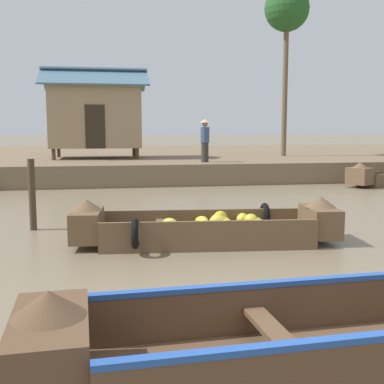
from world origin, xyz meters
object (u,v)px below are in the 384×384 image
(banana_boat, at_px, (208,227))
(mooring_post, at_px, (32,195))
(vendor_person, at_px, (205,138))
(stilt_house_left, at_px, (95,114))
(palm_tree_near, at_px, (287,12))

(banana_boat, height_order, mooring_post, mooring_post)
(banana_boat, distance_m, vendor_person, 10.27)
(stilt_house_left, height_order, mooring_post, stilt_house_left)
(stilt_house_left, bearing_deg, palm_tree_near, 1.14)
(palm_tree_near, height_order, vendor_person, palm_tree_near)
(palm_tree_near, distance_m, vendor_person, 8.16)
(palm_tree_near, height_order, mooring_post, palm_tree_near)
(banana_boat, height_order, vendor_person, vendor_person)
(vendor_person, xyz_separation_m, mooring_post, (-5.30, -8.16, -0.99))
(stilt_house_left, bearing_deg, vendor_person, -39.61)
(mooring_post, bearing_deg, banana_boat, -28.74)
(stilt_house_left, relative_size, mooring_post, 3.08)
(mooring_post, bearing_deg, stilt_house_left, 84.57)
(stilt_house_left, xyz_separation_m, palm_tree_near, (8.76, 0.17, 4.71))
(stilt_house_left, distance_m, palm_tree_near, 9.95)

